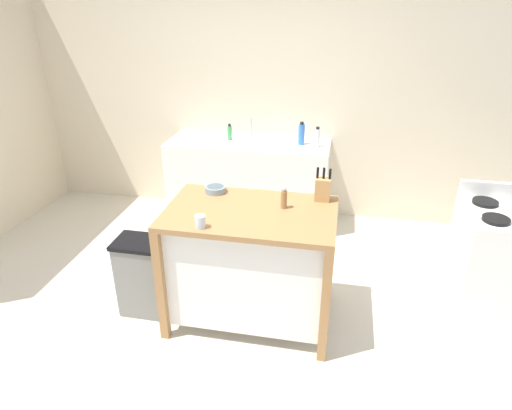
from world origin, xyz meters
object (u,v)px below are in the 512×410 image
knife_block (323,189)px  stove (497,266)px  bottle_hand_soap (301,134)px  bottle_spray_cleaner (230,132)px  pepper_grinder (284,198)px  kitchen_island (251,260)px  drinking_cup (200,222)px  trash_bin (143,276)px  sink_faucet (251,128)px  bottle_dish_soap (317,138)px  bowl_stoneware_deep (215,189)px

knife_block → stove: 1.43m
bottle_hand_soap → bottle_spray_cleaner: bottle_hand_soap is taller
pepper_grinder → bottle_spray_cleaner: (-0.80, 1.58, -0.03)m
kitchen_island → drinking_cup: bearing=-131.2°
trash_bin → kitchen_island: bearing=5.5°
kitchen_island → bottle_hand_soap: (0.18, 1.65, 0.49)m
sink_faucet → bottle_dish_soap: size_ratio=1.08×
sink_faucet → bottle_dish_soap: 0.72m
bowl_stoneware_deep → bottle_spray_cleaner: 1.43m
bottle_spray_cleaner → stove: 2.75m
kitchen_island → bottle_dish_soap: 1.71m
bottle_hand_soap → pepper_grinder: bearing=-88.5°
drinking_cup → sink_faucet: size_ratio=0.39×
sink_faucet → bottle_dish_soap: sink_faucet is taller
bottle_spray_cleaner → trash_bin: bearing=-98.6°
trash_bin → bottle_spray_cleaner: (0.26, 1.75, 0.65)m
bowl_stoneware_deep → bottle_spray_cleaner: size_ratio=0.94×
sink_faucet → bottle_spray_cleaner: size_ratio=1.31×
knife_block → pepper_grinder: knife_block is taller
pepper_grinder → bottle_dish_soap: (0.12, 1.52, -0.01)m
bottle_hand_soap → bottle_dish_soap: 0.17m
kitchen_island → bottle_spray_cleaner: bottle_spray_cleaner is taller
pepper_grinder → stove: size_ratio=0.16×
trash_bin → stove: bearing=9.7°
pepper_grinder → bottle_hand_soap: size_ratio=0.67×
sink_faucet → stove: size_ratio=0.22×
trash_bin → knife_block: bearing=15.1°
bottle_dish_soap → stove: 1.98m
bottle_spray_cleaner → bottle_dish_soap: (0.92, -0.06, 0.02)m
kitchen_island → trash_bin: size_ratio=1.90×
pepper_grinder → trash_bin: 1.27m
kitchen_island → sink_faucet: sink_faucet is taller
bottle_dish_soap → stove: (1.45, -1.24, -0.53)m
drinking_cup → trash_bin: size_ratio=0.14×
bottle_spray_cleaner → stove: (2.37, -1.30, -0.51)m
knife_block → bottle_hand_soap: bearing=102.2°
sink_faucet → bottle_dish_soap: (0.71, -0.15, -0.02)m
drinking_cup → sink_faucet: bearing=92.8°
bowl_stoneware_deep → pepper_grinder: bearing=-17.3°
kitchen_island → pepper_grinder: 0.54m
bottle_dish_soap → pepper_grinder: bearing=-94.6°
pepper_grinder → bottle_spray_cleaner: bearing=116.7°
drinking_cup → pepper_grinder: size_ratio=0.55×
trash_bin → stove: stove is taller
knife_block → bottle_spray_cleaner: (-1.05, 1.40, -0.04)m
trash_bin → bottle_hand_soap: bearing=59.6°
bottle_hand_soap → bottle_spray_cleaner: 0.76m
kitchen_island → bowl_stoneware_deep: size_ratio=7.55×
bowl_stoneware_deep → bottle_dish_soap: 1.51m
bowl_stoneware_deep → bottle_dish_soap: bearing=63.6°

